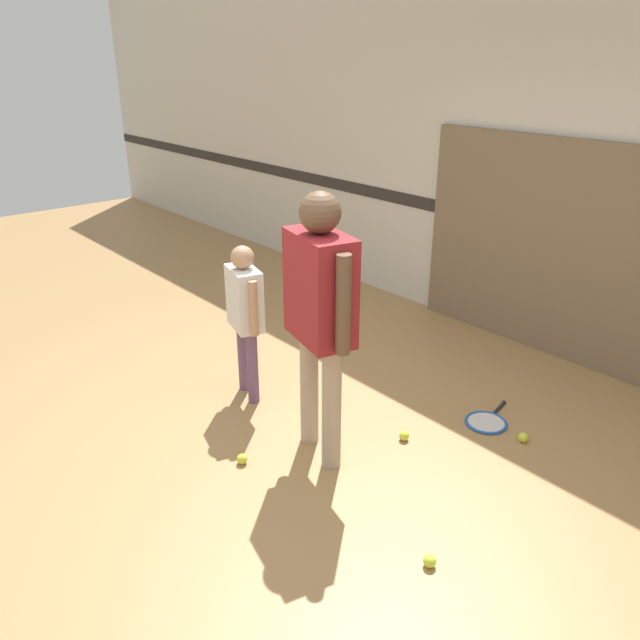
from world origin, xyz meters
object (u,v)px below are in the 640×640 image
Objects in this scene: tennis_ball_near_instructor at (242,459)px; racket_spare_on_floor at (487,421)px; tennis_ball_by_spare_racket at (523,437)px; tennis_ball_stray_right at (404,436)px; person_instructor at (320,302)px; person_student_left at (245,306)px; tennis_ball_stray_left at (430,561)px.

racket_spare_on_floor is at bearing 64.96° from tennis_ball_near_instructor.
tennis_ball_by_spare_racket and tennis_ball_stray_right have the same top height.
person_instructor is 1.45× the size of person_student_left.
person_student_left is 2.27× the size of racket_spare_on_floor.
person_instructor is 25.43× the size of tennis_ball_by_spare_racket.
person_student_left is at bearing 171.59° from tennis_ball_stray_left.
tennis_ball_by_spare_racket reaches higher than racket_spare_on_floor.
person_instructor is 25.43× the size of tennis_ball_stray_left.
person_instructor reaches higher than tennis_ball_near_instructor.
tennis_ball_near_instructor is (-0.72, -1.55, 0.02)m from racket_spare_on_floor.
person_student_left is at bearing -148.99° from tennis_ball_by_spare_racket.
racket_spare_on_floor is at bearing 52.21° from person_student_left.
tennis_ball_near_instructor is 1.07m from tennis_ball_stray_right.
person_instructor reaches higher than tennis_ball_stray_right.
tennis_ball_stray_left is at bearing -41.32° from tennis_ball_stray_right.
person_student_left is 1.87m from racket_spare_on_floor.
tennis_ball_near_instructor and tennis_ball_stray_right have the same top height.
tennis_ball_stray_left is (0.59, -1.32, 0.02)m from racket_spare_on_floor.
person_instructor is 1.59m from racket_spare_on_floor.
person_student_left is 1.09m from tennis_ball_near_instructor.
tennis_ball_near_instructor is at bearing -170.13° from tennis_ball_stray_left.
racket_spare_on_floor is (0.50, 1.10, -1.03)m from person_instructor.
tennis_ball_by_spare_racket is (0.29, -0.01, 0.02)m from racket_spare_on_floor.
tennis_ball_by_spare_racket is at bearing 68.00° from person_instructor.
tennis_ball_by_spare_racket is at bearing 102.98° from tennis_ball_stray_left.
racket_spare_on_floor is 7.71× the size of tennis_ball_by_spare_racket.
tennis_ball_stray_left is at bearing 9.87° from tennis_ball_near_instructor.
tennis_ball_stray_left is at bearing -77.02° from tennis_ball_by_spare_racket.
person_instructor reaches higher than person_student_left.
tennis_ball_stray_left is at bearing 7.42° from person_student_left.
racket_spare_on_floor is at bearing 114.13° from tennis_ball_stray_left.
tennis_ball_by_spare_racket is at bearing 56.55° from tennis_ball_near_instructor.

